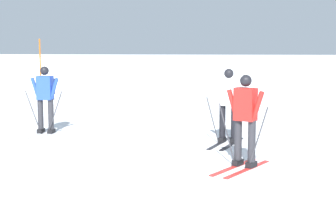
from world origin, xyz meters
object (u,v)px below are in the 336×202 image
at_px(skier_red, 245,118).
at_px(trail_marker_pole, 40,72).
at_px(skier_blue, 46,96).
at_px(skier_white, 229,102).

distance_m(skier_red, trail_marker_pole, 11.59).
bearing_deg(skier_blue, skier_white, -9.36).
relative_size(skier_white, skier_blue, 1.00).
xyz_separation_m(skier_white, skier_blue, (-4.59, 0.76, -0.00)).
bearing_deg(skier_blue, trail_marker_pole, 111.06).
relative_size(skier_red, skier_blue, 1.00).
relative_size(skier_red, trail_marker_pole, 0.69).
height_order(skier_red, skier_white, same).
height_order(skier_white, skier_blue, same).
bearing_deg(skier_red, skier_blue, 147.55).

